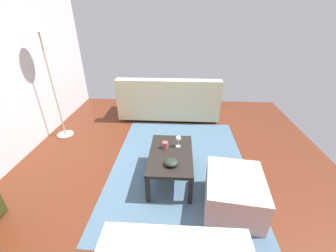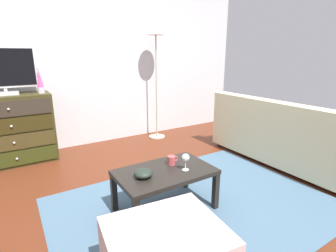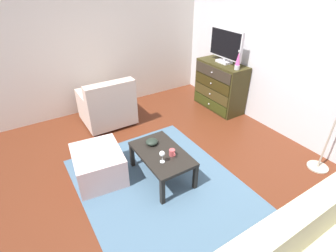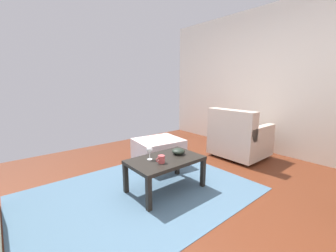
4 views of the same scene
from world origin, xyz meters
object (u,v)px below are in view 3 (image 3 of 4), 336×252
(lava_lamp, at_px, (238,61))
(mug, at_px, (172,153))
(armchair, at_px, (108,107))
(wine_glass, at_px, (162,154))
(bowl_decorative, at_px, (152,142))
(tv, at_px, (226,45))
(dresser, at_px, (220,86))
(coffee_table, at_px, (162,156))
(ottoman, at_px, (99,165))

(lava_lamp, bearing_deg, mug, -65.45)
(mug, bearing_deg, armchair, -174.72)
(wine_glass, xyz_separation_m, bowl_decorative, (-0.39, 0.07, -0.08))
(wine_glass, bearing_deg, tv, 121.53)
(dresser, height_order, tv, tv)
(bowl_decorative, xyz_separation_m, armchair, (-1.47, -0.07, -0.09))
(tv, relative_size, bowl_decorative, 4.78)
(coffee_table, distance_m, mug, 0.17)
(coffee_table, bearing_deg, lava_lamp, 110.59)
(wine_glass, bearing_deg, mug, 103.41)
(dresser, distance_m, ottoman, 2.81)
(dresser, xyz_separation_m, armchair, (-0.56, -2.09, -0.12))
(coffee_table, relative_size, armchair, 1.02)
(bowl_decorative, bearing_deg, mug, 15.36)
(tv, xyz_separation_m, lava_lamp, (0.40, -0.07, -0.17))
(tv, relative_size, armchair, 0.90)
(mug, xyz_separation_m, ottoman, (-0.55, -0.79, -0.24))
(tv, bearing_deg, dresser, -97.17)
(wine_glass, distance_m, mug, 0.19)
(mug, relative_size, armchair, 0.13)
(coffee_table, bearing_deg, ottoman, -121.12)
(dresser, xyz_separation_m, mug, (1.26, -1.92, -0.02))
(armchair, bearing_deg, wine_glass, -0.05)
(coffee_table, bearing_deg, dresser, 119.62)
(tv, xyz_separation_m, ottoman, (0.70, -2.73, -1.03))
(mug, bearing_deg, dresser, 123.26)
(dresser, xyz_separation_m, coffee_table, (1.14, -2.00, -0.11))
(lava_lamp, bearing_deg, wine_glass, -66.31)
(dresser, bearing_deg, tv, 82.83)
(bowl_decorative, relative_size, armchair, 0.19)
(ottoman, bearing_deg, armchair, 153.74)
(lava_lamp, height_order, bowl_decorative, lava_lamp)
(armchair, distance_m, ottoman, 1.42)
(dresser, bearing_deg, ottoman, -75.40)
(tv, height_order, wine_glass, tv)
(coffee_table, height_order, ottoman, ottoman)
(tv, distance_m, bowl_decorative, 2.37)
(dresser, bearing_deg, wine_glass, -58.12)
(mug, distance_m, ottoman, 0.99)
(dresser, height_order, wine_glass, dresser)
(wine_glass, bearing_deg, bowl_decorative, 169.35)
(tv, distance_m, mug, 2.45)
(mug, bearing_deg, bowl_decorative, -164.64)
(tv, xyz_separation_m, wine_glass, (1.30, -2.11, -0.72))
(wine_glass, relative_size, mug, 1.38)
(dresser, relative_size, lava_lamp, 3.04)
(lava_lamp, distance_m, ottoman, 2.82)
(tv, bearing_deg, bowl_decorative, -66.05)
(coffee_table, distance_m, ottoman, 0.84)
(dresser, height_order, coffee_table, dresser)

